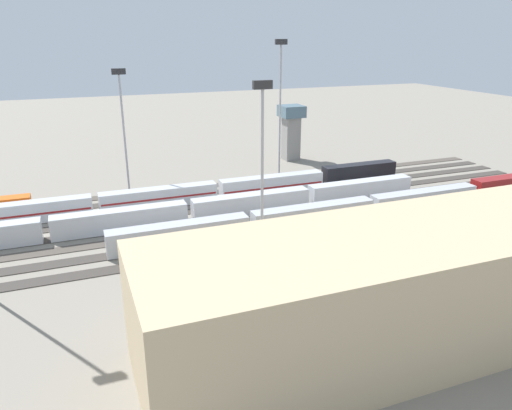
% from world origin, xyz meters
% --- Properties ---
extents(ground_plane, '(400.00, 400.00, 0.00)m').
position_xyz_m(ground_plane, '(0.00, 0.00, 0.00)').
color(ground_plane, gray).
extents(track_bed_0, '(140.00, 2.80, 0.12)m').
position_xyz_m(track_bed_0, '(0.00, -17.50, 0.06)').
color(track_bed_0, '#4C443D').
rests_on(track_bed_0, ground_plane).
extents(track_bed_1, '(140.00, 2.80, 0.12)m').
position_xyz_m(track_bed_1, '(0.00, -12.50, 0.06)').
color(track_bed_1, '#3D3833').
rests_on(track_bed_1, ground_plane).
extents(track_bed_2, '(140.00, 2.80, 0.12)m').
position_xyz_m(track_bed_2, '(0.00, -7.50, 0.06)').
color(track_bed_2, '#3D3833').
rests_on(track_bed_2, ground_plane).
extents(track_bed_3, '(140.00, 2.80, 0.12)m').
position_xyz_m(track_bed_3, '(0.00, -2.50, 0.06)').
color(track_bed_3, '#3D3833').
rests_on(track_bed_3, ground_plane).
extents(track_bed_4, '(140.00, 2.80, 0.12)m').
position_xyz_m(track_bed_4, '(0.00, 2.50, 0.06)').
color(track_bed_4, '#3D3833').
rests_on(track_bed_4, ground_plane).
extents(track_bed_5, '(140.00, 2.80, 0.12)m').
position_xyz_m(track_bed_5, '(0.00, 7.50, 0.06)').
color(track_bed_5, '#4C443D').
rests_on(track_bed_5, ground_plane).
extents(track_bed_6, '(140.00, 2.80, 0.12)m').
position_xyz_m(track_bed_6, '(0.00, 12.50, 0.06)').
color(track_bed_6, '#3D3833').
rests_on(track_bed_6, ground_plane).
extents(track_bed_7, '(140.00, 2.80, 0.12)m').
position_xyz_m(track_bed_7, '(0.00, 17.50, 0.06)').
color(track_bed_7, '#3D3833').
rests_on(track_bed_7, ground_plane).
extents(train_on_track_2, '(90.60, 3.06, 4.40)m').
position_xyz_m(train_on_track_2, '(4.56, -7.50, 2.08)').
color(train_on_track_2, black).
rests_on(train_on_track_2, ground_plane).
extents(train_on_track_1, '(10.00, 3.00, 5.00)m').
position_xyz_m(train_on_track_1, '(43.24, -12.50, 2.16)').
color(train_on_track_1, '#D85914').
rests_on(train_on_track_1, ground_plane).
extents(train_on_track_6, '(90.60, 3.00, 4.40)m').
position_xyz_m(train_on_track_6, '(-19.90, 12.50, 2.09)').
color(train_on_track_6, maroon).
rests_on(train_on_track_6, ground_plane).
extents(train_on_track_4, '(95.60, 3.00, 3.80)m').
position_xyz_m(train_on_track_4, '(10.90, 2.50, 2.02)').
color(train_on_track_4, silver).
rests_on(train_on_track_4, ground_plane).
extents(light_mast_0, '(2.80, 0.70, 25.97)m').
position_xyz_m(light_mast_0, '(18.84, -20.41, 16.66)').
color(light_mast_0, '#9EA0A5').
rests_on(light_mast_0, ground_plane).
extents(light_mast_1, '(2.80, 0.70, 26.49)m').
position_xyz_m(light_mast_1, '(3.73, 20.34, 16.94)').
color(light_mast_1, '#9EA0A5').
rests_on(light_mast_1, ground_plane).
extents(light_mast_2, '(2.80, 0.70, 31.48)m').
position_xyz_m(light_mast_2, '(-16.79, -19.82, 19.64)').
color(light_mast_2, '#9EA0A5').
rests_on(light_mast_2, ground_plane).
extents(maintenance_shed, '(57.78, 16.94, 13.24)m').
position_xyz_m(maintenance_shed, '(-2.54, 46.48, 6.62)').
color(maintenance_shed, tan).
rests_on(maintenance_shed, ground_plane).
extents(control_tower, '(6.00, 6.00, 14.66)m').
position_xyz_m(control_tower, '(-26.15, -33.37, 8.52)').
color(control_tower, gray).
rests_on(control_tower, ground_plane).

